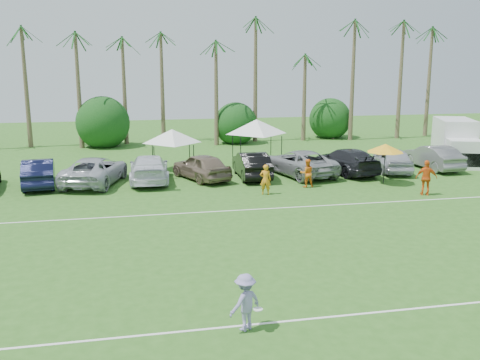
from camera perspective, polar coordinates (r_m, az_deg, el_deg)
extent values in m
cube|color=white|center=(15.88, 2.81, -15.02)|extent=(80.00, 0.10, 0.01)
cube|color=white|center=(26.91, -3.53, -3.42)|extent=(80.00, 0.10, 0.01)
cone|color=brown|center=(50.42, -21.46, 8.87)|extent=(0.44, 0.44, 10.00)
cone|color=brown|center=(49.88, -16.92, 9.73)|extent=(0.44, 0.44, 11.00)
cone|color=brown|center=(49.76, -12.18, 8.25)|extent=(0.44, 0.44, 8.00)
cone|color=brown|center=(49.86, -7.55, 9.00)|extent=(0.44, 0.44, 9.00)
cone|color=brown|center=(50.28, -2.95, 9.69)|extent=(0.44, 0.44, 10.00)
cone|color=brown|center=(51.01, 1.56, 10.30)|extent=(0.44, 0.44, 11.00)
cone|color=brown|center=(52.45, 6.94, 8.63)|extent=(0.44, 0.44, 8.00)
cone|color=brown|center=(54.21, 12.04, 9.10)|extent=(0.44, 0.44, 9.00)
cone|color=brown|center=(56.36, 16.79, 9.47)|extent=(0.44, 0.44, 10.00)
cone|color=brown|center=(58.33, 20.34, 9.80)|extent=(0.44, 0.44, 11.00)
cylinder|color=brown|center=(51.14, -14.25, 4.53)|extent=(0.30, 0.30, 1.40)
sphere|color=#113D14|center=(51.01, -14.32, 5.75)|extent=(4.00, 4.00, 4.00)
cylinder|color=brown|center=(51.97, -0.88, 5.03)|extent=(0.30, 0.30, 1.40)
sphere|color=#113D14|center=(51.84, -0.88, 6.23)|extent=(4.00, 4.00, 4.00)
cylinder|color=brown|center=(54.70, 9.51, 5.22)|extent=(0.30, 0.30, 1.40)
sphere|color=#113D14|center=(54.58, 9.55, 6.37)|extent=(4.00, 4.00, 4.00)
imported|color=orange|center=(30.28, 2.73, 0.05)|extent=(0.72, 0.57, 1.74)
imported|color=orange|center=(32.32, 7.15, 0.73)|extent=(0.86, 0.68, 1.71)
imported|color=orange|center=(31.86, 19.26, 0.22)|extent=(1.27, 0.87, 2.00)
cube|color=white|center=(43.95, 21.89, 4.49)|extent=(3.79, 5.01, 2.42)
cube|color=white|center=(41.11, 22.76, 2.57)|extent=(2.69, 2.40, 2.03)
cube|color=black|center=(40.46, 22.97, 1.99)|extent=(2.19, 1.03, 0.97)
cube|color=#E5590C|center=(44.31, 23.38, 3.86)|extent=(0.54, 1.46, 0.87)
cylinder|color=black|center=(41.15, 21.32, 1.87)|extent=(0.57, 0.92, 0.87)
cylinder|color=black|center=(41.64, 23.92, 1.77)|extent=(0.57, 0.92, 0.87)
cylinder|color=black|center=(45.07, 20.20, 2.80)|extent=(0.57, 0.92, 0.87)
cylinder|color=black|center=(45.51, 22.58, 2.70)|extent=(0.57, 0.92, 0.87)
cylinder|color=black|center=(36.24, -9.13, 2.08)|extent=(0.06, 0.06, 1.91)
cylinder|color=black|center=(36.44, -4.95, 2.25)|extent=(0.06, 0.06, 1.91)
cylinder|color=black|center=(38.86, -9.31, 2.76)|extent=(0.06, 0.06, 1.91)
cylinder|color=black|center=(39.05, -5.41, 2.92)|extent=(0.06, 0.06, 1.91)
pyramid|color=white|center=(37.35, -7.28, 5.40)|extent=(4.12, 4.12, 0.95)
cylinder|color=black|center=(38.38, 0.07, 3.00)|extent=(0.06, 0.06, 2.17)
cylinder|color=black|center=(39.10, 4.46, 3.14)|extent=(0.06, 0.06, 2.17)
cylinder|color=black|center=(41.33, -0.79, 3.67)|extent=(0.06, 0.06, 2.17)
cylinder|color=black|center=(42.00, 3.31, 3.79)|extent=(0.06, 0.06, 2.17)
pyramid|color=white|center=(39.89, 1.78, 6.49)|extent=(4.68, 4.68, 1.08)
cylinder|color=black|center=(33.99, 15.14, 1.43)|extent=(0.05, 0.05, 2.26)
cone|color=#F3A819|center=(33.80, 15.24, 3.31)|extent=(2.26, 2.26, 0.51)
imported|color=#8E85BD|center=(15.20, 0.56, -12.90)|extent=(1.22, 1.06, 1.64)
cylinder|color=white|center=(15.12, 1.94, -13.61)|extent=(0.27, 0.27, 0.03)
imported|color=black|center=(34.51, -20.68, 0.75)|extent=(2.41, 5.33, 1.70)
imported|color=#AEB1B9|center=(34.06, -15.22, 0.97)|extent=(4.35, 6.64, 1.70)
imported|color=silver|center=(34.03, -9.68, 1.22)|extent=(2.58, 5.92, 1.70)
imported|color=#796654|center=(34.29, -4.17, 1.45)|extent=(3.76, 5.37, 1.70)
imported|color=black|center=(34.79, 1.24, 1.64)|extent=(1.92, 5.19, 1.70)
imported|color=#949599|center=(35.73, 6.38, 1.85)|extent=(4.24, 6.61, 1.70)
imported|color=black|center=(36.89, 11.25, 2.02)|extent=(3.36, 6.17, 1.70)
imported|color=#B4B5C0|center=(38.14, 15.92, 2.11)|extent=(3.10, 5.31, 1.70)
imported|color=slate|center=(40.05, 19.89, 2.32)|extent=(2.07, 5.24, 1.70)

